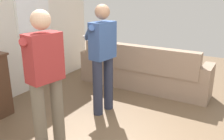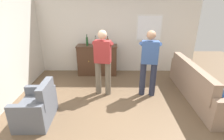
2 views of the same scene
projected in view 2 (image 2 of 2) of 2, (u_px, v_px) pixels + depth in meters
ground at (120, 115)px, 3.80m from camera, size 10.40×10.40×0.00m
wall_back_with_window at (118, 31)px, 5.76m from camera, size 5.20×0.15×2.80m
couch at (196, 85)px, 4.37m from camera, size 0.57×2.58×0.89m
armchair at (37, 108)px, 3.53m from camera, size 0.67×0.90×0.85m
sideboard_cabinet at (97, 60)px, 5.76m from camera, size 1.30×0.49×0.99m
bottle_wine_green at (96, 42)px, 5.51m from camera, size 0.06×0.06×0.31m
bottle_liquor_amber at (108, 42)px, 5.58m from camera, size 0.08×0.08×0.29m
bottle_spirits_clear at (87, 41)px, 5.52m from camera, size 0.07×0.07×0.36m
person_standing_left at (103, 60)px, 4.35m from camera, size 0.55×0.51×1.68m
person_standing_right at (149, 61)px, 4.30m from camera, size 0.55×0.50×1.68m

